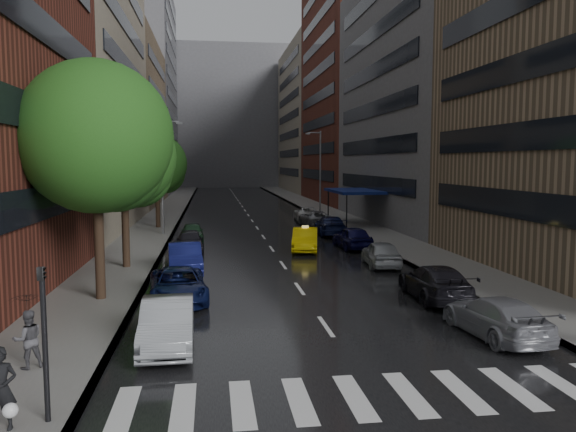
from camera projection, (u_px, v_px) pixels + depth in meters
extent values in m
plane|color=gray|center=(354.00, 367.00, 15.99)|extent=(220.00, 220.00, 0.00)
cube|color=black|center=(246.00, 212.00, 65.29)|extent=(14.00, 140.00, 0.01)
cube|color=gray|center=(167.00, 212.00, 64.07)|extent=(4.00, 140.00, 0.15)
cube|color=gray|center=(322.00, 210.00, 66.50)|extent=(4.00, 140.00, 0.15)
cube|color=silver|center=(123.00, 410.00, 13.19)|extent=(0.55, 2.80, 0.01)
cube|color=silver|center=(183.00, 407.00, 13.38)|extent=(0.55, 2.80, 0.01)
cube|color=silver|center=(242.00, 403.00, 13.57)|extent=(0.55, 2.80, 0.01)
cube|color=silver|center=(299.00, 400.00, 13.76)|extent=(0.55, 2.80, 0.01)
cube|color=silver|center=(355.00, 397.00, 13.95)|extent=(0.55, 2.80, 0.01)
cube|color=silver|center=(409.00, 394.00, 14.13)|extent=(0.55, 2.80, 0.01)
cube|color=silver|center=(461.00, 391.00, 14.32)|extent=(0.55, 2.80, 0.01)
cube|color=silver|center=(513.00, 388.00, 14.51)|extent=(0.55, 2.80, 0.01)
cube|color=silver|center=(563.00, 385.00, 14.70)|extent=(0.55, 2.80, 0.01)
cube|color=gray|center=(79.00, 30.00, 47.82)|extent=(8.00, 28.00, 34.00)
cube|color=#937A5B|center=(128.00, 123.00, 76.01)|extent=(8.00, 28.00, 22.00)
cube|color=slate|center=(151.00, 91.00, 104.82)|extent=(8.00, 32.00, 38.00)
cube|color=slate|center=(415.00, 95.00, 52.35)|extent=(8.00, 28.00, 24.00)
cube|color=maroon|center=(345.00, 75.00, 79.38)|extent=(8.00, 28.00, 36.00)
cube|color=gray|center=(308.00, 120.00, 109.35)|extent=(8.00, 32.00, 28.00)
cube|color=slate|center=(228.00, 118.00, 130.80)|extent=(40.00, 14.00, 32.00)
cylinder|color=#382619|center=(99.00, 237.00, 23.19)|extent=(0.40, 0.40, 5.47)
sphere|color=#1E5116|center=(96.00, 137.00, 22.80)|extent=(6.26, 6.26, 6.26)
cylinder|color=#382619|center=(125.00, 225.00, 30.32)|extent=(0.40, 0.40, 4.89)
sphere|color=#1E5116|center=(124.00, 157.00, 29.96)|extent=(5.59, 5.59, 5.59)
cylinder|color=#382619|center=(158.00, 203.00, 48.71)|extent=(0.40, 0.40, 4.52)
sphere|color=#1E5116|center=(157.00, 164.00, 48.38)|extent=(5.16, 5.16, 5.16)
imported|color=yellow|center=(305.00, 239.00, 36.75)|extent=(2.44, 4.81, 1.51)
imported|color=#9DA1A6|center=(167.00, 323.00, 17.68)|extent=(1.73, 4.64, 1.52)
imported|color=#0D153E|center=(178.00, 285.00, 23.43)|extent=(2.75, 5.17, 1.38)
imported|color=#10154F|center=(185.00, 258.00, 29.49)|extent=(2.07, 4.93, 1.58)
imported|color=black|center=(190.00, 241.00, 36.49)|extent=(1.95, 4.28, 1.43)
imported|color=#193922|center=(192.00, 232.00, 41.48)|extent=(1.76, 4.01, 1.34)
imported|color=gray|center=(496.00, 317.00, 18.73)|extent=(2.24, 4.83, 1.37)
imported|color=black|center=(435.00, 282.00, 23.80)|extent=(2.32, 5.17, 1.47)
imported|color=#9DA2A6|center=(381.00, 253.00, 31.35)|extent=(2.12, 4.42, 1.46)
imported|color=#0E0D40|center=(352.00, 237.00, 37.73)|extent=(2.06, 4.59, 1.53)
imported|color=#0D143C|center=(330.00, 226.00, 44.64)|extent=(2.53, 5.40, 1.52)
imported|color=slate|center=(315.00, 218.00, 51.04)|extent=(2.66, 5.15, 1.39)
imported|color=silver|center=(307.00, 214.00, 55.50)|extent=(2.63, 5.22, 1.42)
imported|color=black|center=(1.00, 389.00, 11.88)|extent=(0.66, 0.44, 1.79)
sphere|color=white|center=(10.00, 410.00, 11.85)|extent=(0.32, 0.32, 0.32)
imported|color=#4E4D52|center=(28.00, 339.00, 15.44)|extent=(0.99, 0.91, 1.63)
imported|color=black|center=(27.00, 310.00, 15.36)|extent=(0.96, 0.98, 0.88)
cylinder|color=black|center=(45.00, 350.00, 12.19)|extent=(0.12, 0.12, 3.20)
imported|color=black|center=(42.00, 287.00, 12.05)|extent=(0.18, 0.15, 0.90)
cylinder|color=gray|center=(162.00, 177.00, 44.07)|extent=(0.18, 0.18, 9.00)
cube|color=gray|center=(179.00, 123.00, 43.85)|extent=(0.50, 0.22, 0.16)
cylinder|color=gray|center=(320.00, 173.00, 60.97)|extent=(0.18, 0.18, 9.00)
cube|color=gray|center=(308.00, 134.00, 60.37)|extent=(0.50, 0.22, 0.16)
cube|color=navy|center=(354.00, 191.00, 51.41)|extent=(4.00, 8.00, 0.25)
cylinder|color=black|center=(347.00, 211.00, 47.59)|extent=(0.12, 0.12, 3.00)
cylinder|color=black|center=(328.00, 204.00, 55.09)|extent=(0.12, 0.12, 3.00)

